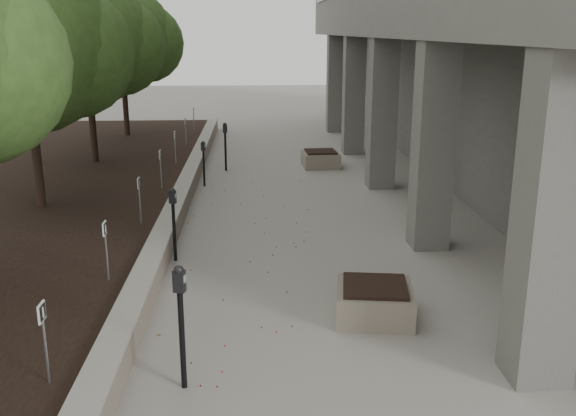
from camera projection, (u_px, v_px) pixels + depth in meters
name	position (u px, v px, depth m)	size (l,w,h in m)	color
retaining_wall	(181.00, 199.00, 15.27)	(0.39, 26.00, 0.50)	gray
planting_bed	(26.00, 203.00, 15.10)	(7.00, 26.00, 0.40)	black
crabapple_tree_3	(28.00, 82.00, 13.38)	(4.60, 4.00, 5.44)	#2D4E1E
crabapple_tree_4	(88.00, 68.00, 18.19)	(4.60, 4.00, 5.44)	#2D4E1E
crabapple_tree_5	(122.00, 61.00, 23.00)	(4.60, 4.00, 5.44)	#2D4E1E
parking_sign_2	(45.00, 343.00, 6.91)	(0.04, 0.22, 0.96)	black
parking_sign_3	(106.00, 251.00, 9.79)	(0.04, 0.22, 0.96)	black
parking_sign_4	(140.00, 201.00, 12.67)	(0.04, 0.22, 0.96)	black
parking_sign_5	(161.00, 169.00, 15.56)	(0.04, 0.22, 0.96)	black
parking_sign_6	(175.00, 148.00, 18.44)	(0.04, 0.22, 0.96)	black
parking_sign_7	(186.00, 132.00, 21.33)	(0.04, 0.22, 0.96)	black
parking_sign_8	(194.00, 120.00, 24.21)	(0.04, 0.22, 0.96)	black
parking_meter_2	(182.00, 328.00, 7.47)	(0.16, 0.11, 1.58)	black
parking_meter_3	(174.00, 225.00, 11.72)	(0.14, 0.10, 1.41)	black
parking_meter_4	(204.00, 164.00, 17.41)	(0.13, 0.09, 1.27)	black
parking_meter_5	(225.00, 147.00, 19.36)	(0.15, 0.11, 1.49)	black
planter_front	(374.00, 301.00, 9.49)	(1.13, 1.13, 0.53)	gray
planter_back	(321.00, 159.00, 20.03)	(1.11, 1.11, 0.52)	gray
berry_scatter	(253.00, 266.00, 11.58)	(3.30, 14.10, 0.02)	maroon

